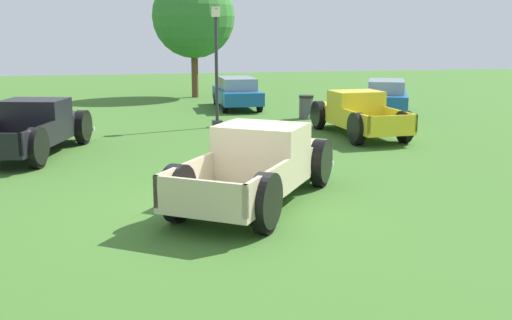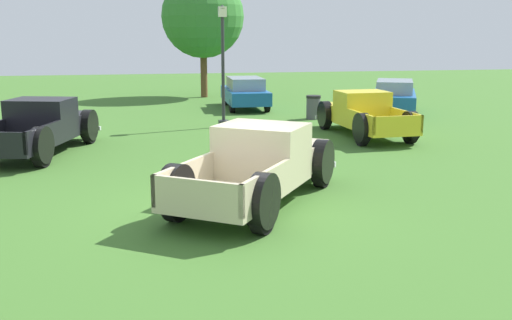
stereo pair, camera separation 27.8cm
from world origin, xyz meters
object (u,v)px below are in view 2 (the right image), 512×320
Objects in this scene: pickup_truck_behind_left at (43,126)px; lamp_post_near at (223,64)px; pickup_truck_behind_right at (361,114)px; sedan_distant_a at (394,96)px; oak_tree_east at (203,17)px; trash_can at (313,107)px; sedan_distant_b at (245,92)px; pickup_truck_foreground at (263,163)px.

pickup_truck_behind_left is 1.23× the size of lamp_post_near.
pickup_truck_behind_right is at bearing 5.75° from pickup_truck_behind_left.
oak_tree_east is at bearing 132.19° from sedan_distant_a.
oak_tree_east is (-3.98, 13.01, 3.54)m from pickup_truck_behind_right.
trash_can is (-3.92, -0.99, -0.27)m from sedan_distant_a.
trash_can is 10.44m from oak_tree_east.
pickup_truck_behind_left reaches higher than sedan_distant_b.
pickup_truck_behind_left is 0.84× the size of oak_tree_east.
lamp_post_near reaches higher than pickup_truck_foreground.
pickup_truck_foreground reaches higher than sedan_distant_a.
pickup_truck_foreground is 0.82× the size of oak_tree_east.
oak_tree_east is (-7.36, 8.12, 3.50)m from sedan_distant_a.
sedan_distant_b is 0.98× the size of lamp_post_near.
pickup_truck_foreground is at bearing -124.30° from pickup_truck_behind_right.
sedan_distant_b is at bearing 71.79° from lamp_post_near.
sedan_distant_a is 8.28m from lamp_post_near.
lamp_post_near is (-1.73, -5.26, 1.56)m from sedan_distant_b.
sedan_distant_b reaches higher than trash_can.
sedan_distant_a is at bearing 17.04° from lamp_post_near.
pickup_truck_behind_left is 1.09× the size of pickup_truck_behind_right.
pickup_truck_behind_left is 5.69× the size of trash_can.
pickup_truck_foreground is at bearing -98.56° from sedan_distant_b.
sedan_distant_a is 1.05× the size of lamp_post_near.
oak_tree_east reaches higher than pickup_truck_behind_left.
oak_tree_east reaches higher than pickup_truck_behind_right.
pickup_truck_foreground is 5.58× the size of trash_can.
pickup_truck_behind_left reaches higher than sedan_distant_a.
lamp_post_near reaches higher than trash_can.
sedan_distant_b is 5.76m from lamp_post_near.
lamp_post_near is at bearing -162.96° from sedan_distant_a.
sedan_distant_a is 6.69m from sedan_distant_b.
pickup_truck_foreground is 1.23× the size of sedan_distant_b.
pickup_truck_foreground reaches higher than pickup_truck_behind_right.
oak_tree_east reaches higher than sedan_distant_a.
lamp_post_near is at bearing -160.21° from trash_can.
oak_tree_east is at bearing 107.00° from pickup_truck_behind_right.
sedan_distant_b is (2.26, 14.99, -0.01)m from pickup_truck_foreground.
pickup_truck_behind_right is (4.92, 7.21, -0.04)m from pickup_truck_foreground.
trash_can is (2.13, -3.88, -0.27)m from sedan_distant_b.
sedan_distant_a reaches higher than trash_can.
pickup_truck_foreground reaches higher than sedan_distant_b.
oak_tree_east is at bearing 87.34° from pickup_truck_foreground.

